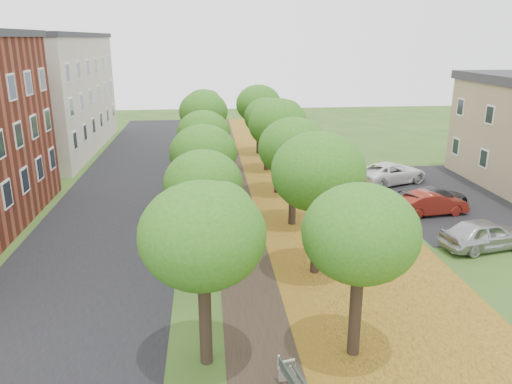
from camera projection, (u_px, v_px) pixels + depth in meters
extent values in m
plane|color=#2D4C19|center=(275.00, 357.00, 16.20)|extent=(120.00, 120.00, 0.00)
cube|color=black|center=(116.00, 212.00, 29.75)|extent=(8.00, 70.00, 0.01)
cube|color=black|center=(242.00, 208.00, 30.46)|extent=(3.20, 70.00, 0.01)
cube|color=#A2891E|center=(322.00, 205.00, 30.94)|extent=(7.50, 70.00, 0.01)
cube|color=black|center=(446.00, 196.00, 32.69)|extent=(9.00, 16.00, 0.01)
cylinder|color=black|center=(205.00, 318.00, 15.53)|extent=(0.40, 0.40, 3.16)
ellipsoid|color=#236214|center=(202.00, 236.00, 14.71)|extent=(3.66, 3.66, 3.11)
cylinder|color=black|center=(205.00, 243.00, 21.23)|extent=(0.40, 0.40, 3.16)
ellipsoid|color=#236214|center=(203.00, 180.00, 20.42)|extent=(3.66, 3.66, 3.11)
cylinder|color=black|center=(205.00, 200.00, 26.94)|extent=(0.40, 0.40, 3.16)
ellipsoid|color=#236214|center=(203.00, 149.00, 26.12)|extent=(3.66, 3.66, 3.11)
cylinder|color=black|center=(205.00, 171.00, 32.64)|extent=(0.40, 0.40, 3.16)
ellipsoid|color=#236214|center=(203.00, 129.00, 31.82)|extent=(3.66, 3.66, 3.11)
cylinder|color=black|center=(205.00, 152.00, 38.35)|extent=(0.40, 0.40, 3.16)
ellipsoid|color=#236214|center=(203.00, 116.00, 37.53)|extent=(3.66, 3.66, 3.11)
cylinder|color=black|center=(205.00, 137.00, 44.05)|extent=(0.40, 0.40, 3.16)
ellipsoid|color=#236214|center=(204.00, 105.00, 43.23)|extent=(3.66, 3.66, 3.11)
cylinder|color=black|center=(355.00, 310.00, 15.98)|extent=(0.40, 0.40, 3.16)
ellipsoid|color=#236214|center=(361.00, 230.00, 15.16)|extent=(3.66, 3.66, 3.11)
cylinder|color=black|center=(316.00, 239.00, 21.69)|extent=(0.40, 0.40, 3.16)
ellipsoid|color=#236214|center=(318.00, 177.00, 20.87)|extent=(3.66, 3.66, 3.11)
cylinder|color=black|center=(292.00, 197.00, 27.39)|extent=(0.40, 0.40, 3.16)
ellipsoid|color=#236214|center=(294.00, 147.00, 26.57)|extent=(3.66, 3.66, 3.11)
cylinder|color=black|center=(277.00, 170.00, 33.10)|extent=(0.40, 0.40, 3.16)
ellipsoid|color=#236214|center=(278.00, 128.00, 32.28)|extent=(3.66, 3.66, 3.11)
cylinder|color=black|center=(266.00, 150.00, 38.80)|extent=(0.40, 0.40, 3.16)
ellipsoid|color=#236214|center=(267.00, 115.00, 37.98)|extent=(3.66, 3.66, 3.11)
cylinder|color=black|center=(259.00, 136.00, 44.50)|extent=(0.40, 0.40, 3.16)
ellipsoid|color=#236214|center=(259.00, 105.00, 43.69)|extent=(3.66, 3.66, 3.11)
cube|color=beige|center=(37.00, 96.00, 44.49)|extent=(10.00, 20.00, 10.00)
cube|color=#2D2D33|center=(29.00, 35.00, 42.96)|extent=(10.30, 20.30, 0.40)
cube|color=#263029|center=(290.00, 378.00, 14.03)|extent=(0.48, 1.88, 0.28)
cube|color=silver|center=(287.00, 373.00, 15.06)|extent=(0.53, 0.18, 0.48)
cube|color=silver|center=(287.00, 361.00, 14.94)|extent=(0.48, 0.17, 0.04)
imported|color=#AAAAAF|center=(485.00, 234.00, 24.36)|extent=(4.74, 2.64, 1.52)
imported|color=maroon|center=(432.00, 203.00, 29.18)|extent=(4.34, 2.00, 1.38)
imported|color=#303034|center=(435.00, 198.00, 30.15)|extent=(5.05, 3.70, 1.36)
imported|color=white|center=(391.00, 173.00, 35.52)|extent=(5.91, 4.30, 1.49)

